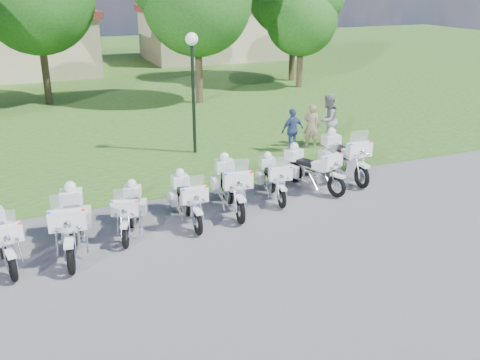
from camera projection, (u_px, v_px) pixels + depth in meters
name	position (u px, v px, depth m)	size (l,w,h in m)	color
ground	(223.00, 237.00, 13.19)	(100.00, 100.00, 0.00)	slate
grass_lawn	(82.00, 72.00, 36.51)	(100.00, 48.00, 0.01)	#2B5C1D
motorcycle_0	(1.00, 237.00, 11.80)	(0.98, 2.22, 1.50)	black
motorcycle_1	(71.00, 222.00, 12.30)	(1.09, 2.59, 1.74)	black
motorcycle_2	(130.00, 210.00, 13.29)	(1.12, 2.02, 1.41)	black
motorcycle_3	(187.00, 198.00, 13.93)	(0.75, 2.20, 1.48)	black
motorcycle_4	(231.00, 184.00, 14.64)	(1.04, 2.48, 1.67)	black
motorcycle_5	(273.00, 177.00, 15.47)	(0.92, 2.09, 1.41)	black
motorcycle_6	(311.00, 168.00, 16.07)	(1.25, 2.23, 1.56)	black
motorcycle_7	(344.00, 155.00, 16.99)	(0.86, 2.59, 1.74)	black
lamp_post	(192.00, 64.00, 18.49)	(0.44, 0.44, 4.28)	black
tree_3	(301.00, 12.00, 30.07)	(4.78, 4.08, 6.38)	#38281C
building_east	(217.00, 32.00, 42.34)	(11.44, 7.28, 4.10)	tan
bystander_a	(311.00, 126.00, 19.97)	(0.60, 0.39, 1.64)	gray
bystander_b	(328.00, 120.00, 20.16)	(0.95, 0.74, 1.95)	gray
bystander_c	(293.00, 130.00, 19.48)	(0.94, 0.39, 1.61)	#394B8A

